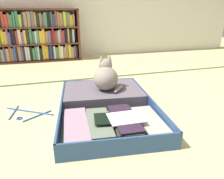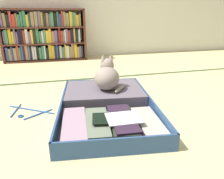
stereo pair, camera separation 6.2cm
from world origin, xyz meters
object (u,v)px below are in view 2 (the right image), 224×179
clothes_hanger (28,112)px  open_suitcase (106,104)px  bookshelf (44,36)px  black_cat (107,77)px

clothes_hanger → open_suitcase: bearing=-8.8°
bookshelf → clothes_hanger: (-0.06, -1.89, -0.36)m
black_cat → clothes_hanger: bearing=-173.0°
clothes_hanger → bookshelf: bearing=88.2°
open_suitcase → clothes_hanger: open_suitcase is taller
black_cat → clothes_hanger: black_cat is taller
open_suitcase → black_cat: 0.23m
clothes_hanger → black_cat: bearing=7.0°
bookshelf → open_suitcase: size_ratio=1.14×
bookshelf → black_cat: (0.56, -1.81, -0.16)m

